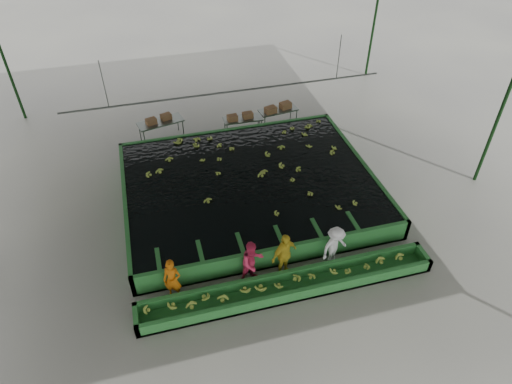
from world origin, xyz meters
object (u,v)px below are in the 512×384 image
object	(u,v)px
packing_table_left	(162,130)
box_stack_mid	(240,119)
worker_d	(335,246)
flotation_tank	(250,187)
box_stack_left	(159,121)
box_stack_right	(278,110)
worker_c	(284,255)
packing_table_mid	(243,126)
worker_a	(172,280)
worker_b	(252,262)
sorting_trough	(289,286)
packing_table_right	(278,117)

from	to	relation	value
packing_table_left	box_stack_mid	bearing A→B (deg)	-8.92
worker_d	packing_table_left	distance (m)	10.79
worker_d	flotation_tank	bearing A→B (deg)	93.35
box_stack_left	box_stack_right	world-z (taller)	box_stack_left
worker_c	box_stack_right	world-z (taller)	worker_c
packing_table_mid	box_stack_mid	world-z (taller)	box_stack_mid
box_stack_left	box_stack_mid	xyz separation A→B (m)	(3.82, -0.60, -0.11)
worker_d	worker_a	bearing A→B (deg)	159.54
worker_b	box_stack_left	xyz separation A→B (m)	(-2.03, 9.62, 0.11)
worker_d	packing_table_left	size ratio (longest dim) A/B	0.76
flotation_tank	worker_c	size ratio (longest dim) A/B	5.58
packing_table_mid	box_stack_left	distance (m)	4.04
flotation_tank	worker_d	world-z (taller)	worker_d
sorting_trough	flotation_tank	bearing A→B (deg)	90.00
worker_a	worker_c	world-z (taller)	worker_c
packing_table_right	box_stack_mid	world-z (taller)	box_stack_mid
sorting_trough	packing_table_left	size ratio (longest dim) A/B	4.67
sorting_trough	worker_b	world-z (taller)	worker_b
sorting_trough	box_stack_right	distance (m)	10.49
box_stack_right	sorting_trough	bearing A→B (deg)	-105.34
box_stack_left	box_stack_mid	world-z (taller)	box_stack_left
box_stack_left	packing_table_mid	bearing A→B (deg)	-8.14
box_stack_left	worker_c	bearing A→B (deg)	-71.96
worker_b	box_stack_right	bearing A→B (deg)	49.05
packing_table_mid	worker_b	bearing A→B (deg)	-102.06
worker_b	box_stack_left	distance (m)	9.83
worker_a	packing_table_mid	size ratio (longest dim) A/B	0.86
sorting_trough	box_stack_left	distance (m)	10.88
sorting_trough	worker_c	size ratio (longest dim) A/B	5.58
worker_a	box_stack_left	distance (m)	9.64
worker_a	packing_table_mid	bearing A→B (deg)	85.96
sorting_trough	worker_a	xyz separation A→B (m)	(-3.66, 0.80, 0.56)
flotation_tank	worker_c	bearing A→B (deg)	-89.00
packing_table_mid	box_stack_mid	xyz separation A→B (m)	(-0.14, -0.04, 0.43)
worker_c	box_stack_left	world-z (taller)	worker_c
worker_b	worker_c	xyz separation A→B (m)	(1.10, 0.00, 0.03)
sorting_trough	worker_d	distance (m)	2.13
worker_a	packing_table_left	bearing A→B (deg)	108.82
flotation_tank	box_stack_left	distance (m)	6.16
sorting_trough	packing_table_mid	distance (m)	9.89
packing_table_left	flotation_tank	bearing A→B (deg)	-60.50
box_stack_left	packing_table_right	bearing A→B (deg)	-2.43
worker_c	box_stack_right	size ratio (longest dim) A/B	1.26
worker_c	worker_d	size ratio (longest dim) A/B	1.10
worker_c	box_stack_left	size ratio (longest dim) A/B	1.44
packing_table_mid	packing_table_right	distance (m)	1.92
packing_table_left	box_stack_left	bearing A→B (deg)	167.43
flotation_tank	packing_table_right	bearing A→B (deg)	61.03
worker_a	box_stack_mid	bearing A→B (deg)	86.60
flotation_tank	packing_table_mid	distance (m)	4.84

